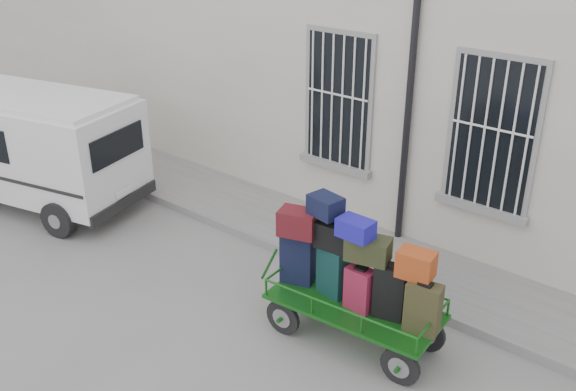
% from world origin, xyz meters
% --- Properties ---
extents(ground, '(80.00, 80.00, 0.00)m').
position_xyz_m(ground, '(0.00, 0.00, 0.00)').
color(ground, slate).
rests_on(ground, ground).
extents(building, '(24.00, 5.15, 6.00)m').
position_xyz_m(building, '(0.00, 5.50, 3.00)').
color(building, '#BDB6A1').
rests_on(building, ground).
extents(sidewalk, '(24.00, 1.70, 0.15)m').
position_xyz_m(sidewalk, '(0.00, 2.20, 0.07)').
color(sidewalk, slate).
rests_on(sidewalk, ground).
extents(luggage_cart, '(2.67, 1.18, 1.98)m').
position_xyz_m(luggage_cart, '(1.76, 0.27, 0.99)').
color(luggage_cart, black).
rests_on(luggage_cart, ground).
extents(van, '(4.56, 2.73, 2.15)m').
position_xyz_m(van, '(-5.26, -0.02, 1.23)').
color(van, white).
rests_on(van, ground).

